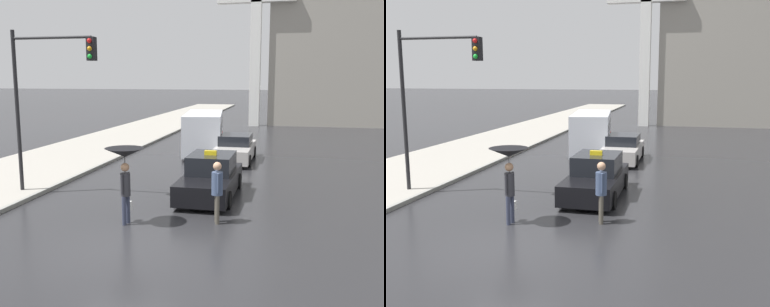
# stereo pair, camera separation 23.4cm
# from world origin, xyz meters

# --- Properties ---
(ground_plane) EXTENTS (300.00, 300.00, 0.00)m
(ground_plane) POSITION_xyz_m (0.00, 0.00, 0.00)
(ground_plane) COLOR #262628
(taxi) EXTENTS (1.91, 4.59, 1.70)m
(taxi) POSITION_xyz_m (1.31, 5.67, 0.69)
(taxi) COLOR black
(taxi) RESTS_ON ground_plane
(sedan_red) EXTENTS (1.91, 4.57, 1.38)m
(sedan_red) POSITION_xyz_m (1.28, 12.90, 0.64)
(sedan_red) COLOR #B7B2AD
(sedan_red) RESTS_ON ground_plane
(ambulance_van) EXTENTS (2.71, 5.57, 2.35)m
(ambulance_van) POSITION_xyz_m (-0.73, 14.61, 1.31)
(ambulance_van) COLOR silver
(ambulance_van) RESTS_ON ground_plane
(pedestrian_with_umbrella) EXTENTS (1.16, 1.16, 2.30)m
(pedestrian_with_umbrella) POSITION_xyz_m (-0.56, 1.95, 1.91)
(pedestrian_with_umbrella) COLOR #2D3347
(pedestrian_with_umbrella) RESTS_ON ground_plane
(pedestrian_man) EXTENTS (0.42, 0.49, 1.87)m
(pedestrian_man) POSITION_xyz_m (2.06, 2.64, 1.13)
(pedestrian_man) COLOR #4C473D
(pedestrian_man) RESTS_ON ground_plane
(traffic_light) EXTENTS (3.23, 0.38, 5.99)m
(traffic_light) POSITION_xyz_m (-4.45, 4.45, 4.13)
(traffic_light) COLOR black
(traffic_light) RESTS_ON ground_plane
(monument_cross) EXTENTS (6.83, 0.90, 15.53)m
(monument_cross) POSITION_xyz_m (0.71, 30.60, 8.81)
(monument_cross) COLOR white
(monument_cross) RESTS_ON ground_plane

